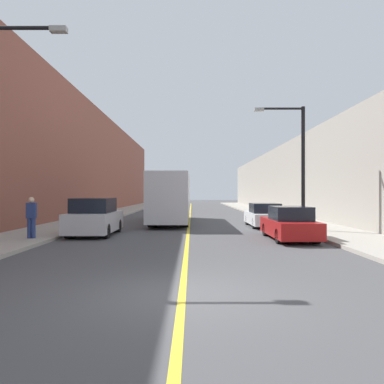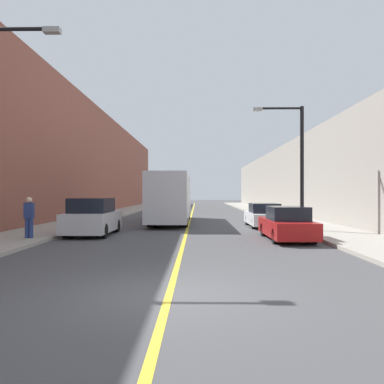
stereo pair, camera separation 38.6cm
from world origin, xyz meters
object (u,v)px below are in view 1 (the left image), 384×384
street_lamp_right (298,158)px  car_right_near (289,225)px  parked_suv_left (94,218)px  bus (171,197)px  pedestrian (31,217)px  car_right_mid (264,216)px

street_lamp_right → car_right_near: bearing=-112.3°
parked_suv_left → car_right_near: bearing=-10.9°
bus → car_right_near: size_ratio=2.47×
street_lamp_right → pedestrian: 13.45m
car_right_near → bus: bearing=121.5°
parked_suv_left → car_right_near: parked_suv_left is taller
parked_suv_left → car_right_near: size_ratio=0.98×
car_right_mid → street_lamp_right: street_lamp_right is taller
bus → car_right_near: (5.82, -9.48, -1.11)m
bus → parked_suv_left: bus is taller
parked_suv_left → street_lamp_right: (10.48, 1.37, 3.10)m
car_right_near → car_right_mid: bearing=89.1°
bus → car_right_mid: bearing=-28.0°
bus → car_right_mid: 6.80m
bus → street_lamp_right: street_lamp_right is taller
parked_suv_left → pedestrian: pedestrian is taller
street_lamp_right → pedestrian: bearing=-163.2°
parked_suv_left → car_right_mid: bearing=26.2°
street_lamp_right → pedestrian: (-12.58, -3.79, -2.88)m
parked_suv_left → bus: bearing=66.3°
car_right_near → pedestrian: size_ratio=2.53×
car_right_mid → car_right_near: bearing=-90.9°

